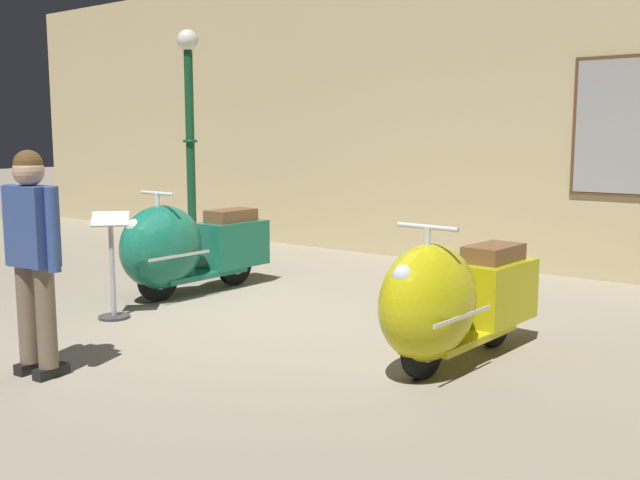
{
  "coord_description": "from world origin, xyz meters",
  "views": [
    {
      "loc": [
        4.25,
        -4.46,
        1.64
      ],
      "look_at": [
        0.27,
        0.7,
        0.7
      ],
      "focal_mm": 41.08,
      "sensor_mm": 36.0,
      "label": 1
    }
  ],
  "objects": [
    {
      "name": "visitor_0",
      "position": [
        -0.25,
        -1.79,
        0.89
      ],
      "size": [
        0.52,
        0.27,
        1.54
      ],
      "rotation": [
        0.0,
        0.0,
        1.65
      ],
      "color": "black",
      "rests_on": "ground"
    },
    {
      "name": "ground_plane",
      "position": [
        0.0,
        0.0,
        0.0
      ],
      "size": [
        60.0,
        60.0,
        0.0
      ],
      "primitive_type": "plane",
      "color": "gray"
    },
    {
      "name": "scooter_0",
      "position": [
        -1.37,
        0.55,
        0.5
      ],
      "size": [
        0.61,
        1.8,
        1.09
      ],
      "rotation": [
        0.0,
        0.0,
        -1.61
      ],
      "color": "black",
      "rests_on": "ground"
    },
    {
      "name": "info_stanchion",
      "position": [
        -1.15,
        -0.5,
        0.39
      ],
      "size": [
        0.38,
        0.39,
        0.96
      ],
      "color": "#333338",
      "rests_on": "ground"
    },
    {
      "name": "showroom_back_wall",
      "position": [
        0.01,
        4.05,
        1.98
      ],
      "size": [
        18.0,
        0.24,
        3.97
      ],
      "color": "#CCB784",
      "rests_on": "ground"
    },
    {
      "name": "lamppost",
      "position": [
        -2.8,
        1.97,
        1.55
      ],
      "size": [
        0.28,
        0.28,
        2.95
      ],
      "color": "#144728",
      "rests_on": "ground"
    },
    {
      "name": "scooter_1",
      "position": [
        1.89,
        0.11,
        0.48
      ],
      "size": [
        0.6,
        1.74,
        1.05
      ],
      "rotation": [
        0.0,
        0.0,
        -1.63
      ],
      "color": "black",
      "rests_on": "ground"
    }
  ]
}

